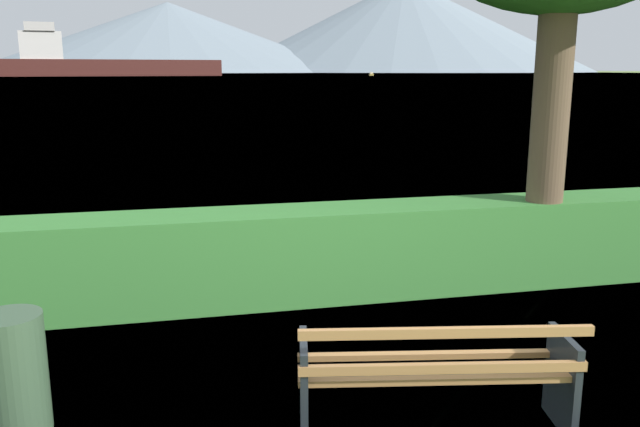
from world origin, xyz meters
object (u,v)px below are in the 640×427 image
(trash_bin, at_px, (14,374))
(park_bench, at_px, (436,374))
(cargo_ship_large, at_px, (98,62))
(sailboat_mid, at_px, (371,74))

(trash_bin, bearing_deg, park_bench, -12.97)
(park_bench, bearing_deg, cargo_ship_large, 96.03)
(park_bench, bearing_deg, trash_bin, 167.03)
(trash_bin, distance_m, cargo_ship_large, 245.13)
(park_bench, height_order, sailboat_mid, sailboat_mid)
(trash_bin, bearing_deg, sailboat_mid, 72.29)
(park_bench, relative_size, cargo_ship_large, 0.03)
(trash_bin, relative_size, sailboat_mid, 0.20)
(park_bench, height_order, trash_bin, park_bench)
(cargo_ship_large, bearing_deg, park_bench, -83.97)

